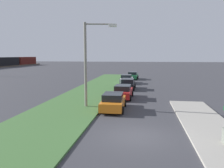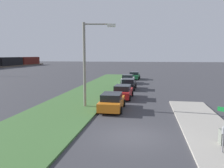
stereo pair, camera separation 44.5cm
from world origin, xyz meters
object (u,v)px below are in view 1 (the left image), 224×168
at_px(parked_car_orange, 113,102).
at_px(parked_car_white, 127,79).
at_px(parked_car_black, 128,84).
at_px(parked_car_red, 123,92).
at_px(parked_car_green, 133,76).
at_px(streetlight, 89,59).

relative_size(parked_car_orange, parked_car_white, 0.99).
xyz_separation_m(parked_car_black, parked_car_white, (6.42, 0.70, 0.00)).
distance_m(parked_car_red, parked_car_black, 6.65).
relative_size(parked_car_red, parked_car_black, 1.00).
distance_m(parked_car_black, parked_car_green, 12.97).
distance_m(parked_car_white, streetlight, 18.19).
bearing_deg(parked_car_white, parked_car_green, -4.35).
relative_size(parked_car_white, streetlight, 0.58).
xyz_separation_m(parked_car_white, streetlight, (-17.72, 1.87, 3.67)).
distance_m(parked_car_orange, parked_car_red, 5.28).
bearing_deg(parked_car_orange, parked_car_black, -2.52).
relative_size(parked_car_red, parked_car_white, 1.00).
bearing_deg(parked_car_green, parked_car_red, -177.66).
height_order(parked_car_white, streetlight, streetlight).
bearing_deg(parked_car_black, parked_car_white, 7.04).
bearing_deg(streetlight, parked_car_black, -12.82).
xyz_separation_m(parked_car_red, streetlight, (-4.65, 2.54, 3.67)).
bearing_deg(parked_car_green, parked_car_white, 176.34).
height_order(parked_car_black, parked_car_green, same).
xyz_separation_m(parked_car_white, parked_car_green, (6.55, -0.70, 0.00)).
height_order(parked_car_black, parked_car_white, same).
distance_m(parked_car_black, streetlight, 12.16).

